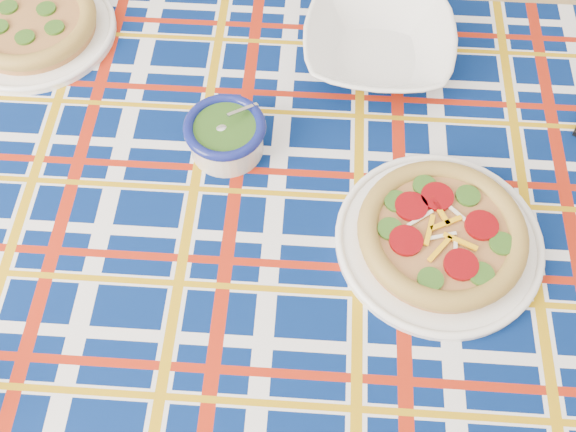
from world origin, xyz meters
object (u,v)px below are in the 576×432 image
object	(u,v)px
pesto_bowl	(226,134)
serving_bowl	(378,46)
main_focaccia_plate	(442,234)
dining_table	(314,241)

from	to	relation	value
pesto_bowl	serving_bowl	world-z (taller)	pesto_bowl
main_focaccia_plate	serving_bowl	size ratio (longest dim) A/B	1.21
pesto_bowl	main_focaccia_plate	bearing A→B (deg)	-47.89
dining_table	serving_bowl	xyz separation A→B (m)	(0.24, 0.30, 0.12)
dining_table	serving_bowl	bearing A→B (deg)	74.54
pesto_bowl	serving_bowl	xyz separation A→B (m)	(0.33, 0.11, -0.01)
main_focaccia_plate	serving_bowl	xyz separation A→B (m)	(0.07, 0.41, 0.00)
main_focaccia_plate	serving_bowl	distance (m)	0.41
dining_table	pesto_bowl	world-z (taller)	pesto_bowl
dining_table	main_focaccia_plate	size ratio (longest dim) A/B	5.75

